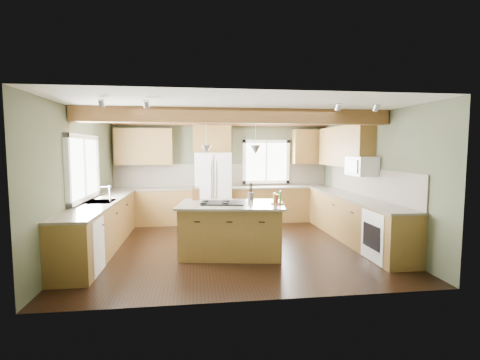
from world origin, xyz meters
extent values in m
plane|color=black|center=(0.00, 0.00, 0.00)|extent=(5.60, 5.60, 0.00)
plane|color=silver|center=(0.00, 0.00, 2.60)|extent=(5.60, 5.60, 0.00)
plane|color=#484E37|center=(0.00, 2.50, 1.30)|extent=(5.60, 0.00, 5.60)
plane|color=#484E37|center=(-2.80, 0.00, 1.30)|extent=(0.00, 5.00, 5.00)
plane|color=#484E37|center=(2.80, 0.00, 1.30)|extent=(0.00, 5.00, 5.00)
cube|color=brown|center=(0.00, -0.52, 2.47)|extent=(5.55, 0.26, 0.26)
cube|color=brown|center=(0.00, 2.40, 2.54)|extent=(5.55, 0.20, 0.10)
cube|color=brown|center=(0.00, 2.48, 1.21)|extent=(5.58, 0.03, 0.58)
cube|color=brown|center=(2.78, 0.05, 1.21)|extent=(0.03, 3.70, 0.58)
cube|color=brown|center=(-1.79, 2.20, 0.44)|extent=(2.02, 0.60, 0.88)
cube|color=#494235|center=(-1.79, 2.20, 0.90)|extent=(2.06, 0.64, 0.04)
cube|color=brown|center=(1.49, 2.20, 0.44)|extent=(2.62, 0.60, 0.88)
cube|color=#494235|center=(1.49, 2.20, 0.90)|extent=(2.66, 0.64, 0.04)
cube|color=brown|center=(-2.50, 0.05, 0.44)|extent=(0.60, 3.70, 0.88)
cube|color=#494235|center=(-2.50, 0.05, 0.90)|extent=(0.64, 3.74, 0.04)
cube|color=brown|center=(2.50, 0.05, 0.44)|extent=(0.60, 3.70, 0.88)
cube|color=#494235|center=(2.50, 0.05, 0.90)|extent=(0.64, 3.74, 0.04)
cube|color=brown|center=(-1.99, 2.33, 1.95)|extent=(1.40, 0.35, 0.90)
cube|color=brown|center=(-0.30, 2.33, 2.15)|extent=(0.96, 0.35, 0.70)
cube|color=brown|center=(2.62, 0.90, 1.95)|extent=(0.35, 2.20, 0.90)
cube|color=brown|center=(2.30, 2.33, 1.95)|extent=(0.90, 0.35, 0.90)
cube|color=white|center=(-2.78, 0.05, 1.55)|extent=(0.04, 1.60, 1.05)
cube|color=white|center=(1.15, 2.48, 1.55)|extent=(1.10, 0.04, 1.00)
cube|color=#262628|center=(-2.50, 0.05, 0.91)|extent=(0.50, 0.65, 0.03)
cylinder|color=#B2B2B7|center=(-2.32, 0.05, 1.05)|extent=(0.02, 0.02, 0.28)
cube|color=white|center=(-2.49, -1.25, 0.43)|extent=(0.60, 0.60, 0.84)
cube|color=white|center=(2.49, -1.25, 0.43)|extent=(0.60, 0.72, 0.84)
cube|color=white|center=(2.58, -0.05, 1.55)|extent=(0.40, 0.70, 0.38)
cone|color=#B2B2B7|center=(-0.53, -0.45, 1.88)|extent=(0.18, 0.18, 0.16)
cone|color=#B2B2B7|center=(0.32, -0.58, 1.88)|extent=(0.18, 0.18, 0.16)
cube|color=white|center=(-0.30, 2.12, 0.90)|extent=(0.90, 0.74, 1.80)
cube|color=brown|center=(-0.11, -0.52, 0.44)|extent=(1.88, 1.32, 0.88)
cube|color=#494235|center=(-0.11, -0.52, 0.90)|extent=(2.01, 1.45, 0.04)
cube|color=black|center=(-0.25, -0.49, 0.93)|extent=(0.82, 0.61, 0.02)
cube|color=brown|center=(-0.73, 0.01, 1.03)|extent=(0.15, 0.12, 0.22)
cylinder|color=#36312B|center=(0.31, -0.17, 1.00)|extent=(0.14, 0.14, 0.15)
camera|label=1|loc=(-0.74, -6.63, 1.90)|focal=26.00mm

